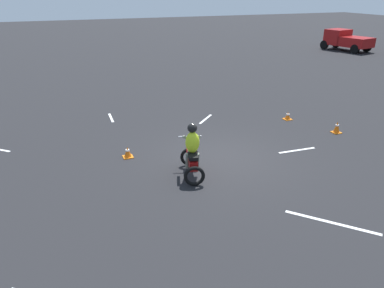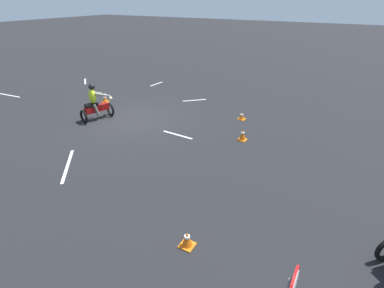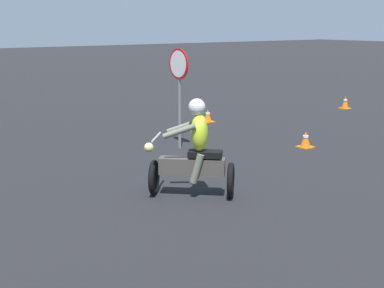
{
  "view_description": "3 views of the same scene",
  "coord_description": "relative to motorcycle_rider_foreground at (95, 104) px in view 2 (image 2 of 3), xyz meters",
  "views": [
    {
      "loc": [
        9.91,
        -5.05,
        5.15
      ],
      "look_at": [
        0.73,
        -1.36,
        1.0
      ],
      "focal_mm": 35.0,
      "sensor_mm": 36.0,
      "label": 1
    },
    {
      "loc": [
        9.56,
        8.58,
        5.02
      ],
      "look_at": [
        2.38,
        4.47,
        0.9
      ],
      "focal_mm": 28.0,
      "sensor_mm": 36.0,
      "label": 2
    },
    {
      "loc": [
        -2.86,
        15.45,
        2.86
      ],
      "look_at": [
        4.02,
        10.29,
        0.9
      ],
      "focal_mm": 50.0,
      "sensor_mm": 36.0,
      "label": 3
    }
  ],
  "objects": [
    {
      "name": "ground_plane",
      "position": [
        -0.76,
        1.36,
        -0.73
      ],
      "size": [
        120.0,
        120.0,
        0.0
      ],
      "primitive_type": "plane",
      "color": "black"
    },
    {
      "name": "motorcycle_rider_foreground",
      "position": [
        0.0,
        0.0,
        0.0
      ],
      "size": [
        1.56,
        0.99,
        1.66
      ],
      "rotation": [
        0.0,
        0.0,
        1.29
      ],
      "color": "black",
      "rests_on": "ground"
    },
    {
      "name": "traffic_cone_near_left",
      "position": [
        4.53,
        7.38,
        -0.54
      ],
      "size": [
        0.32,
        0.32,
        0.39
      ],
      "color": "orange",
      "rests_on": "ground"
    },
    {
      "name": "traffic_cone_mid_center",
      "position": [
        -1.22,
        6.45,
        -0.5
      ],
      "size": [
        0.32,
        0.32,
        0.46
      ],
      "color": "orange",
      "rests_on": "ground"
    },
    {
      "name": "traffic_cone_mid_left",
      "position": [
        -1.99,
        -1.47,
        -0.55
      ],
      "size": [
        0.32,
        0.32,
        0.37
      ],
      "color": "orange",
      "rests_on": "ground"
    },
    {
      "name": "traffic_cone_far_right",
      "position": [
        -3.22,
        5.64,
        -0.56
      ],
      "size": [
        0.32,
        0.32,
        0.34
      ],
      "color": "orange",
      "rests_on": "ground"
    },
    {
      "name": "lane_stripe_ne",
      "position": [
        3.47,
        2.17,
        -0.72
      ],
      "size": [
        1.7,
        1.53,
        0.01
      ],
      "primitive_type": "cube",
      "rotation": [
        0.0,
        0.0,
        2.3
      ],
      "color": "silver",
      "rests_on": "ground"
    },
    {
      "name": "lane_stripe_n",
      "position": [
        -0.38,
        4.03,
        -0.72
      ],
      "size": [
        0.18,
        1.4,
        0.01
      ],
      "primitive_type": "cube",
      "rotation": [
        0.0,
        0.0,
        3.09
      ],
      "color": "silver",
      "rests_on": "ground"
    },
    {
      "name": "lane_stripe_nw",
      "position": [
        -4.56,
        2.45,
        -0.72
      ],
      "size": [
        0.97,
        0.99,
        0.01
      ],
      "primitive_type": "cube",
      "rotation": [
        0.0,
        0.0,
        3.92
      ],
      "color": "silver",
      "rests_on": "ground"
    },
    {
      "name": "lane_stripe_w",
      "position": [
        -6.23,
        -1.24,
        -0.72
      ],
      "size": [
        1.21,
        0.16,
        0.01
      ],
      "primitive_type": "cube",
      "rotation": [
        0.0,
        0.0,
        4.66
      ],
      "color": "silver",
      "rests_on": "ground"
    },
    {
      "name": "lane_stripe_sw",
      "position": [
        -4.42,
        -5.63,
        -0.72
      ],
      "size": [
        1.03,
        1.12,
        0.01
      ],
      "primitive_type": "cube",
      "rotation": [
        0.0,
        0.0,
        5.54
      ],
      "color": "silver",
      "rests_on": "ground"
    },
    {
      "name": "lane_stripe_s",
      "position": [
        -0.17,
        -7.05,
        -0.72
      ],
      "size": [
        0.27,
        1.82,
        0.01
      ],
      "primitive_type": "cube",
      "rotation": [
        0.0,
        0.0,
        6.37
      ],
      "color": "silver",
      "rests_on": "ground"
    }
  ]
}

